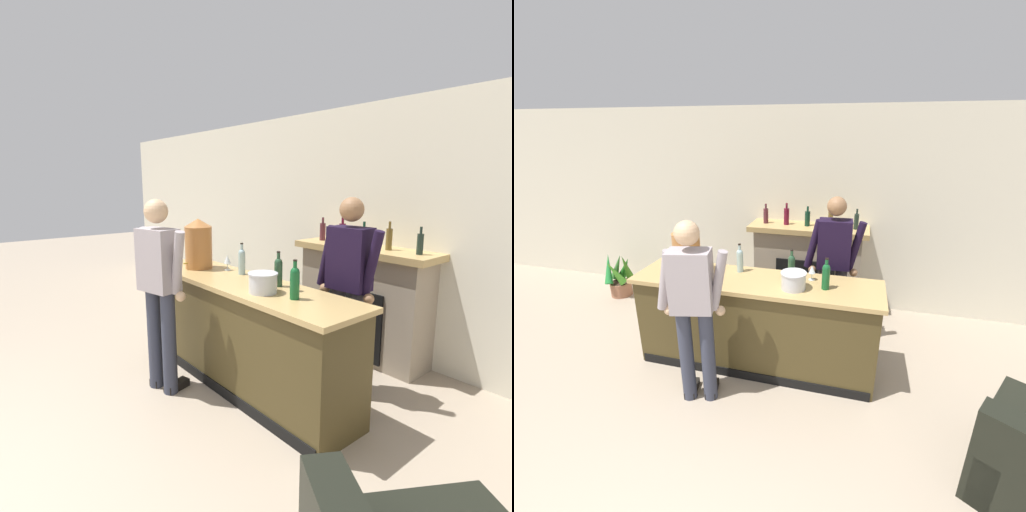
# 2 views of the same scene
# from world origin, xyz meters

# --- Properties ---
(wall_back_panel) EXTENTS (12.00, 0.07, 2.75)m
(wall_back_panel) POSITION_xyz_m (0.00, 4.22, 1.38)
(wall_back_panel) COLOR beige
(wall_back_panel) RESTS_ON ground_plane
(bar_counter) EXTENTS (2.55, 0.65, 1.01)m
(bar_counter) POSITION_xyz_m (-0.14, 2.53, 0.51)
(bar_counter) COLOR #45391C
(bar_counter) RESTS_ON ground_plane
(fireplace_stone) EXTENTS (1.60, 0.52, 1.52)m
(fireplace_stone) POSITION_xyz_m (0.18, 3.96, 0.62)
(fireplace_stone) COLOR gray
(fireplace_stone) RESTS_ON ground_plane
(potted_plant_corner) EXTENTS (0.47, 0.46, 0.70)m
(potted_plant_corner) POSITION_xyz_m (-2.68, 3.60, 0.30)
(potted_plant_corner) COLOR #9D654A
(potted_plant_corner) RESTS_ON ground_plane
(person_customer) EXTENTS (0.65, 0.37, 1.76)m
(person_customer) POSITION_xyz_m (-0.52, 1.90, 0.98)
(person_customer) COLOR #343848
(person_customer) RESTS_ON ground_plane
(person_bartender) EXTENTS (0.66, 0.32, 1.78)m
(person_bartender) POSITION_xyz_m (0.59, 3.15, 0.99)
(person_bartender) COLOR #38353E
(person_bartender) RESTS_ON ground_plane
(copper_dispenser) EXTENTS (0.29, 0.33, 0.52)m
(copper_dispenser) POSITION_xyz_m (-0.89, 2.53, 1.27)
(copper_dispenser) COLOR #B16F38
(copper_dispenser) RESTS_ON bar_counter
(ice_bucket_steel) EXTENTS (0.25, 0.25, 0.17)m
(ice_bucket_steel) POSITION_xyz_m (0.27, 2.44, 1.09)
(ice_bucket_steel) COLOR silver
(ice_bucket_steel) RESTS_ON bar_counter
(wine_bottle_burgundy_dark) EXTENTS (0.07, 0.07, 0.31)m
(wine_bottle_burgundy_dark) POSITION_xyz_m (0.20, 2.67, 1.15)
(wine_bottle_burgundy_dark) COLOR #24462C
(wine_bottle_burgundy_dark) RESTS_ON bar_counter
(wine_bottle_port_short) EXTENTS (0.07, 0.07, 0.31)m
(wine_bottle_port_short) POSITION_xyz_m (-0.36, 2.70, 1.15)
(wine_bottle_port_short) COLOR #9EBEC2
(wine_bottle_port_short) RESTS_ON bar_counter
(wine_bottle_chardonnay_pale) EXTENTS (0.08, 0.08, 0.31)m
(wine_bottle_chardonnay_pale) POSITION_xyz_m (0.57, 2.51, 1.15)
(wine_bottle_chardonnay_pale) COLOR #135227
(wine_bottle_chardonnay_pale) RESTS_ON bar_counter
(wine_glass_front_left) EXTENTS (0.07, 0.07, 0.15)m
(wine_glass_front_left) POSITION_xyz_m (0.41, 2.68, 1.11)
(wine_glass_front_left) COLOR silver
(wine_glass_front_left) RESTS_ON bar_counter
(wine_glass_back_row) EXTENTS (0.07, 0.07, 0.16)m
(wine_glass_back_row) POSITION_xyz_m (-1.20, 2.72, 1.13)
(wine_glass_back_row) COLOR silver
(wine_glass_back_row) RESTS_ON bar_counter
(wine_glass_front_right) EXTENTS (0.07, 0.07, 0.16)m
(wine_glass_front_right) POSITION_xyz_m (-0.60, 2.70, 1.12)
(wine_glass_front_right) COLOR silver
(wine_glass_front_right) RESTS_ON bar_counter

